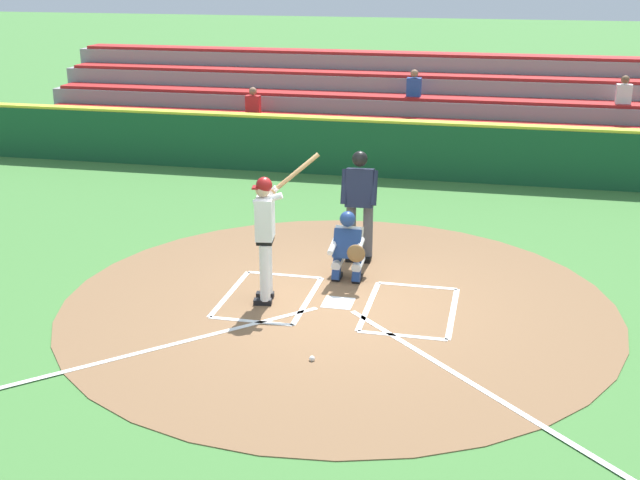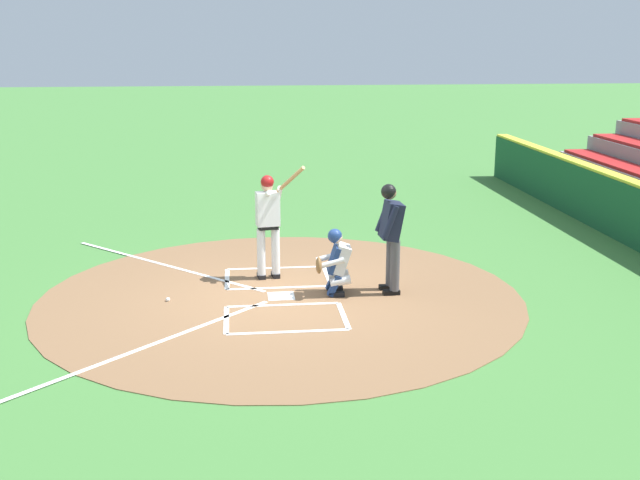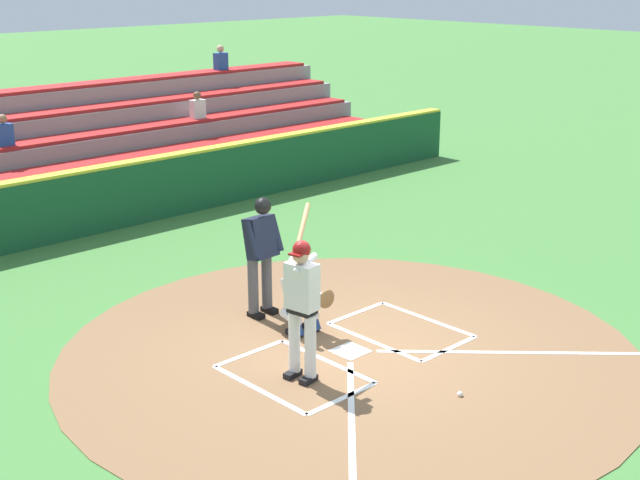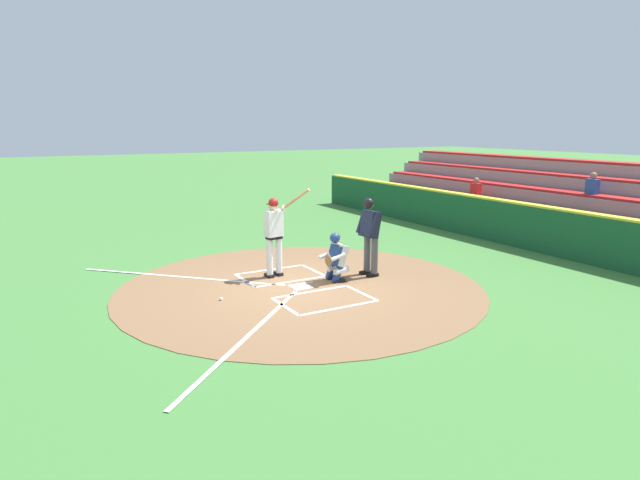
# 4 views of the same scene
# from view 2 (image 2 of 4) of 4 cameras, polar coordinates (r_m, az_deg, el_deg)

# --- Properties ---
(ground_plane) EXTENTS (120.00, 120.00, 0.00)m
(ground_plane) POSITION_cam_2_polar(r_m,az_deg,el_deg) (13.04, -2.85, -4.16)
(ground_plane) COLOR #427A38
(dirt_circle) EXTENTS (8.00, 8.00, 0.01)m
(dirt_circle) POSITION_cam_2_polar(r_m,az_deg,el_deg) (13.04, -2.85, -4.14)
(dirt_circle) COLOR brown
(dirt_circle) RESTS_ON ground
(home_plate_and_chalk) EXTENTS (7.93, 4.91, 0.01)m
(home_plate_and_chalk) POSITION_cam_2_polar(r_m,az_deg,el_deg) (13.02, -6.73, -4.21)
(home_plate_and_chalk) COLOR white
(home_plate_and_chalk) RESTS_ON dirt_circle
(batter) EXTENTS (0.87, 0.83, 2.13)m
(batter) POSITION_cam_2_polar(r_m,az_deg,el_deg) (13.72, -3.77, 1.54)
(batter) COLOR white
(batter) RESTS_ON ground
(catcher) EXTENTS (0.59, 0.62, 1.13)m
(catcher) POSITION_cam_2_polar(r_m,az_deg,el_deg) (12.97, 1.16, -1.51)
(catcher) COLOR black
(catcher) RESTS_ON ground
(plate_umpire) EXTENTS (0.59, 0.43, 1.86)m
(plate_umpire) POSITION_cam_2_polar(r_m,az_deg,el_deg) (12.99, 5.21, 0.68)
(plate_umpire) COLOR #4C4C51
(plate_umpire) RESTS_ON ground
(baseball) EXTENTS (0.07, 0.07, 0.07)m
(baseball) POSITION_cam_2_polar(r_m,az_deg,el_deg) (13.01, -11.04, -4.29)
(baseball) COLOR white
(baseball) RESTS_ON ground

